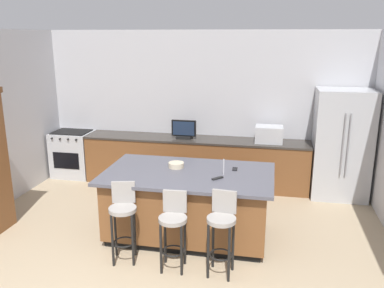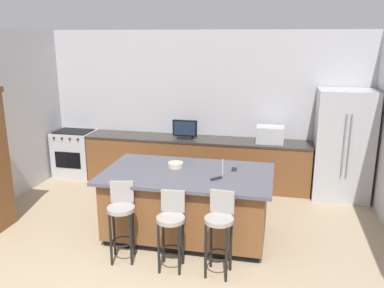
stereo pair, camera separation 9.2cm
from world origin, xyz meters
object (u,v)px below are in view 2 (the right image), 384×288
(tv_monitor, at_px, (185,130))
(range_oven, at_px, (75,153))
(fruit_bowl, at_px, (176,165))
(cell_phone, at_px, (234,169))
(tv_remote, at_px, (216,178))
(refrigerator, at_px, (343,145))
(kitchen_island, at_px, (187,203))
(microwave, at_px, (270,135))
(bar_stool_left, at_px, (122,215))
(bar_stool_center, at_px, (171,224))
(bar_stool_right, at_px, (220,226))

(tv_monitor, bearing_deg, range_oven, 178.73)
(fruit_bowl, bearing_deg, cell_phone, 5.48)
(range_oven, relative_size, fruit_bowl, 4.19)
(tv_remote, bearing_deg, refrigerator, 90.95)
(fruit_bowl, height_order, tv_remote, fruit_bowl)
(kitchen_island, bearing_deg, microwave, 62.34)
(tv_monitor, height_order, tv_remote, tv_monitor)
(tv_monitor, height_order, bar_stool_left, tv_monitor)
(bar_stool_center, bearing_deg, range_oven, 130.92)
(tv_monitor, relative_size, bar_stool_left, 0.45)
(fruit_bowl, bearing_deg, bar_stool_center, -78.46)
(refrigerator, distance_m, bar_stool_left, 4.02)
(microwave, bearing_deg, bar_stool_left, -121.34)
(tv_remote, bearing_deg, bar_stool_left, -108.22)
(tv_monitor, height_order, bar_stool_right, tv_monitor)
(refrigerator, relative_size, bar_stool_left, 1.88)
(kitchen_island, distance_m, cell_phone, 0.81)
(bar_stool_center, bearing_deg, cell_phone, 57.70)
(bar_stool_left, bearing_deg, tv_monitor, 73.01)
(kitchen_island, distance_m, range_oven, 3.42)
(kitchen_island, distance_m, bar_stool_right, 1.04)
(refrigerator, distance_m, bar_stool_right, 3.29)
(refrigerator, bearing_deg, cell_phone, -134.69)
(fruit_bowl, height_order, cell_phone, fruit_bowl)
(microwave, relative_size, bar_stool_left, 0.48)
(bar_stool_center, distance_m, tv_remote, 0.88)
(refrigerator, relative_size, cell_phone, 12.56)
(range_oven, xyz_separation_m, bar_stool_center, (2.77, -2.85, 0.12))
(bar_stool_right, height_order, cell_phone, bar_stool_right)
(tv_remote, bearing_deg, cell_phone, 109.00)
(refrigerator, height_order, range_oven, refrigerator)
(microwave, height_order, bar_stool_center, microwave)
(kitchen_island, distance_m, tv_remote, 0.66)
(kitchen_island, height_order, bar_stool_left, bar_stool_left)
(tv_monitor, relative_size, bar_stool_right, 0.45)
(cell_phone, bearing_deg, refrigerator, 43.00)
(kitchen_island, relative_size, fruit_bowl, 10.56)
(kitchen_island, relative_size, tv_remote, 13.62)
(microwave, distance_m, bar_stool_center, 3.08)
(bar_stool_left, bearing_deg, kitchen_island, 36.89)
(tv_monitor, height_order, cell_phone, tv_monitor)
(bar_stool_center, xyz_separation_m, fruit_bowl, (-0.21, 1.03, 0.40))
(range_oven, distance_m, cell_phone, 3.84)
(tv_remote, bearing_deg, bar_stool_right, -35.33)
(bar_stool_right, relative_size, cell_phone, 6.72)
(microwave, bearing_deg, tv_remote, -105.89)
(range_oven, distance_m, bar_stool_center, 3.98)
(tv_monitor, distance_m, cell_phone, 2.03)
(bar_stool_left, xyz_separation_m, bar_stool_right, (1.23, -0.06, 0.00))
(microwave, xyz_separation_m, bar_stool_left, (-1.70, -2.79, -0.44))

